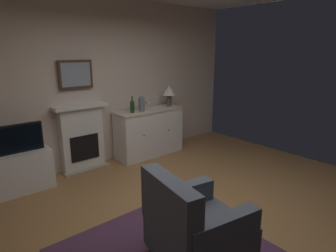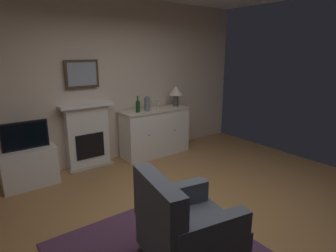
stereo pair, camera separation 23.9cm
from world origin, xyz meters
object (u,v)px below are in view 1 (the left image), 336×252
at_px(framed_picture, 76,75).
at_px(tv_cabinet, 23,171).
at_px(table_lamp, 169,92).
at_px(wine_bottle, 132,107).
at_px(vase_decorative, 142,104).
at_px(wine_glass_center, 152,103).
at_px(armchair, 194,227).
at_px(tv_set, 19,138).
at_px(fireplace_unit, 82,137).
at_px(wine_glass_left, 146,103).
at_px(sideboard_cabinet, 149,132).

height_order(framed_picture, tv_cabinet, framed_picture).
distance_m(table_lamp, wine_bottle, 0.90).
relative_size(vase_decorative, tv_cabinet, 0.37).
bearing_deg(table_lamp, wine_glass_center, -174.09).
distance_m(vase_decorative, tv_cabinet, 2.16).
bearing_deg(armchair, framed_picture, 86.62).
bearing_deg(vase_decorative, tv_set, 178.82).
relative_size(fireplace_unit, wine_glass_left, 6.67).
bearing_deg(tv_set, wine_glass_left, -0.33).
bearing_deg(wine_glass_center, sideboard_cabinet, 133.97).
xyz_separation_m(sideboard_cabinet, vase_decorative, (-0.20, -0.05, 0.58)).
distance_m(framed_picture, tv_set, 1.28).
relative_size(framed_picture, table_lamp, 1.37).
xyz_separation_m(framed_picture, wine_glass_center, (1.30, -0.27, -0.57)).
xyz_separation_m(vase_decorative, armchair, (-1.22, -2.55, -0.64)).
xyz_separation_m(tv_set, armchair, (0.81, -2.59, -0.39)).
distance_m(wine_glass_left, tv_cabinet, 2.28).
xyz_separation_m(wine_glass_center, vase_decorative, (-0.24, -0.00, 0.02)).
bearing_deg(vase_decorative, sideboard_cabinet, 14.36).
bearing_deg(wine_glass_left, tv_cabinet, 179.05).
xyz_separation_m(fireplace_unit, tv_cabinet, (-0.98, -0.16, -0.26)).
distance_m(wine_bottle, armchair, 2.81).
height_order(wine_bottle, tv_set, wine_bottle).
relative_size(framed_picture, wine_bottle, 1.90).
bearing_deg(table_lamp, wine_glass_left, -177.88).
distance_m(sideboard_cabinet, tv_set, 2.25).
distance_m(wine_glass_center, tv_set, 2.28).
xyz_separation_m(sideboard_cabinet, wine_glass_left, (-0.07, -0.02, 0.56)).
xyz_separation_m(framed_picture, armchair, (-0.17, -2.82, -1.19)).
xyz_separation_m(wine_glass_left, wine_glass_center, (0.11, -0.03, 0.00)).
relative_size(sideboard_cabinet, wine_glass_left, 8.07).
relative_size(framed_picture, wine_glass_left, 3.33).
bearing_deg(framed_picture, wine_glass_left, -11.59).
bearing_deg(sideboard_cabinet, armchair, -118.63).
distance_m(tv_cabinet, tv_set, 0.49).
xyz_separation_m(wine_glass_center, armchair, (-1.46, -2.55, -0.62)).
bearing_deg(table_lamp, sideboard_cabinet, -180.00).
xyz_separation_m(wine_bottle, vase_decorative, (0.20, -0.00, 0.03)).
relative_size(tv_cabinet, armchair, 0.81).
xyz_separation_m(framed_picture, tv_set, (-0.97, -0.23, -0.80)).
distance_m(table_lamp, wine_glass_left, 0.58).
bearing_deg(fireplace_unit, table_lamp, -5.80).
distance_m(wine_glass_center, vase_decorative, 0.24).
xyz_separation_m(wine_bottle, wine_glass_center, (0.44, 0.00, 0.01)).
distance_m(sideboard_cabinet, armchair, 2.96).
height_order(vase_decorative, tv_set, vase_decorative).
bearing_deg(tv_set, tv_cabinet, 90.00).
height_order(table_lamp, wine_bottle, table_lamp).
xyz_separation_m(wine_bottle, wine_glass_left, (0.33, 0.03, 0.01)).
height_order(framed_picture, wine_bottle, framed_picture).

